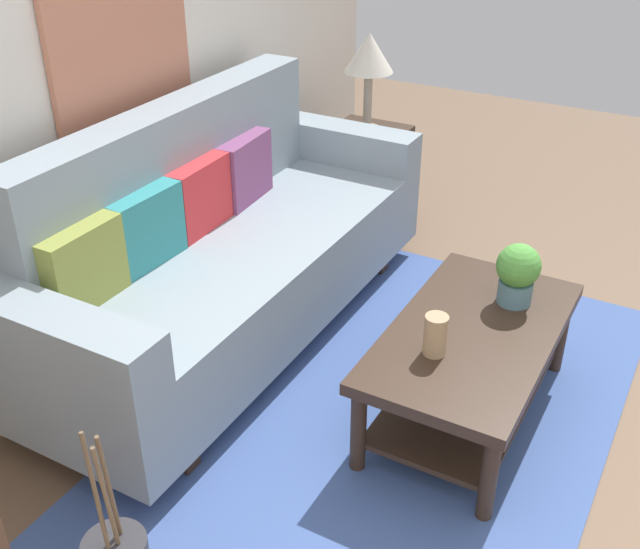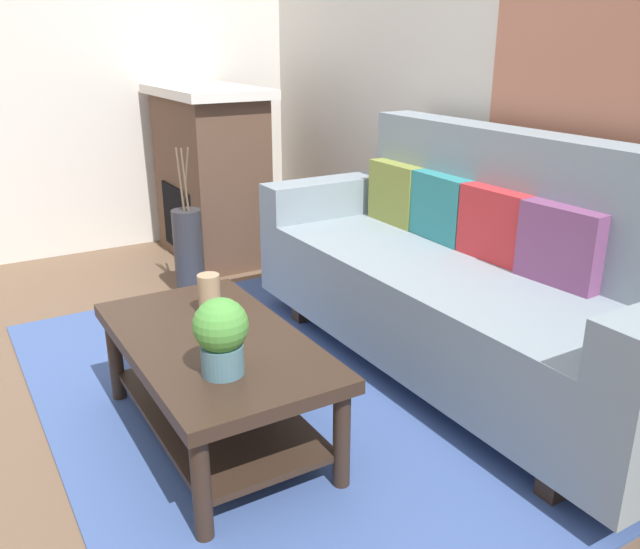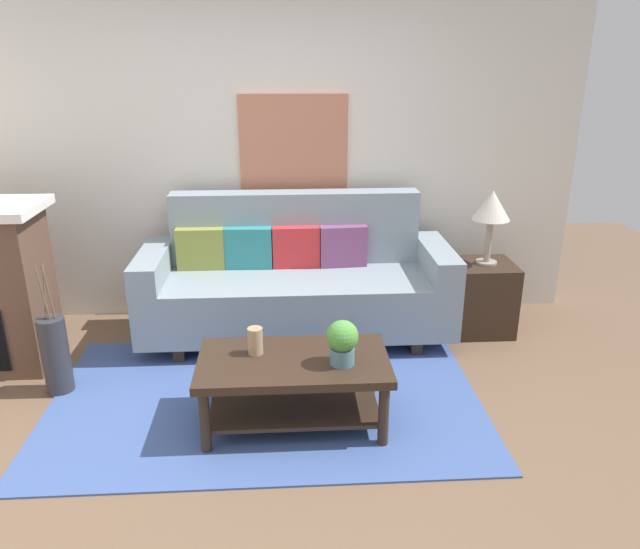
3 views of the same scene
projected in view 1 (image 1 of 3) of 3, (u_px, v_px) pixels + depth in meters
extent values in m
plane|color=brown|center=(504.00, 460.00, 2.96)|extent=(9.03, 9.03, 0.00)
cube|color=silver|center=(70.00, 46.00, 3.11)|extent=(5.03, 0.10, 2.70)
cube|color=#3D5693|center=(386.00, 417.00, 3.17)|extent=(2.70, 1.70, 0.01)
cube|color=gray|center=(237.00, 276.00, 3.55)|extent=(1.91, 0.84, 0.40)
cube|color=gray|center=(173.00, 166.00, 3.44)|extent=(1.91, 0.20, 0.56)
cube|color=gray|center=(67.00, 383.00, 2.71)|extent=(0.20, 0.84, 0.60)
cube|color=gray|center=(343.00, 177.00, 4.30)|extent=(0.20, 0.84, 0.60)
cube|color=#332319|center=(119.00, 427.00, 3.04)|extent=(0.08, 0.74, 0.12)
cube|color=#332319|center=(326.00, 248.00, 4.33)|extent=(0.08, 0.74, 0.12)
cube|color=olive|center=(82.00, 266.00, 2.90)|extent=(0.36, 0.12, 0.32)
cube|color=teal|center=(145.00, 228.00, 3.18)|extent=(0.36, 0.14, 0.32)
cube|color=red|center=(198.00, 196.00, 3.45)|extent=(0.36, 0.13, 0.32)
cube|color=#7A4270|center=(244.00, 169.00, 3.72)|extent=(0.37, 0.15, 0.32)
cube|color=#332319|center=(473.00, 335.00, 2.99)|extent=(1.10, 0.60, 0.05)
cube|color=#332319|center=(466.00, 392.00, 3.13)|extent=(0.98, 0.50, 0.02)
cylinder|color=#332319|center=(489.00, 478.00, 2.62)|extent=(0.06, 0.06, 0.38)
cylinder|color=#332319|center=(560.00, 335.00, 3.36)|extent=(0.06, 0.06, 0.38)
cylinder|color=#332319|center=(358.00, 430.00, 2.83)|extent=(0.06, 0.06, 0.38)
cylinder|color=#332319|center=(452.00, 305.00, 3.57)|extent=(0.06, 0.06, 0.38)
cylinder|color=tan|center=(435.00, 335.00, 2.80)|extent=(0.09, 0.09, 0.16)
cylinder|color=slate|center=(515.00, 292.00, 3.13)|extent=(0.14, 0.14, 0.10)
sphere|color=#4C943C|center=(519.00, 266.00, 3.06)|extent=(0.18, 0.18, 0.18)
cube|color=#332319|center=(365.00, 174.00, 4.69)|extent=(0.44, 0.44, 0.56)
cylinder|color=gray|center=(367.00, 129.00, 4.55)|extent=(0.16, 0.16, 0.02)
cylinder|color=gray|center=(368.00, 102.00, 4.46)|extent=(0.05, 0.05, 0.35)
cone|color=beige|center=(369.00, 52.00, 4.32)|extent=(0.28, 0.28, 0.22)
cylinder|color=brown|center=(109.00, 487.00, 1.90)|extent=(0.04, 0.02, 0.36)
cylinder|color=brown|center=(95.00, 493.00, 1.89)|extent=(0.04, 0.05, 0.36)
cylinder|color=brown|center=(106.00, 498.00, 1.87)|extent=(0.04, 0.02, 0.36)
cube|color=#B77056|center=(119.00, 23.00, 3.23)|extent=(0.84, 0.03, 0.77)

